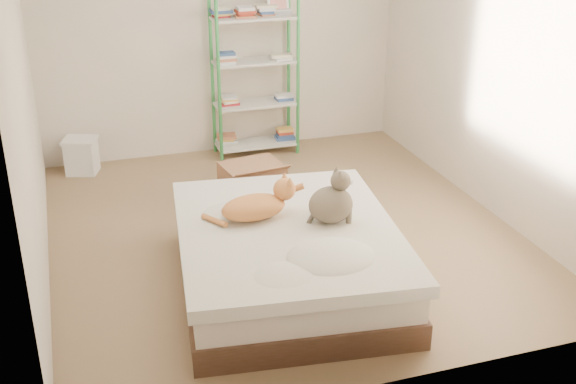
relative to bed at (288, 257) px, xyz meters
name	(u,v)px	position (x,y,z in m)	size (l,w,h in m)	color
room	(281,82)	(0.23, 0.87, 1.06)	(3.81, 4.21, 2.61)	#876A4C
bed	(288,257)	(0.00, 0.00, 0.00)	(1.76, 2.09, 0.49)	brown
orange_cat	(253,204)	(-0.19, 0.20, 0.36)	(0.57, 0.31, 0.23)	#E5914D
grey_cat	(331,197)	(0.32, -0.02, 0.44)	(0.29, 0.35, 0.39)	#7F6F54
shelf_unit	(255,72)	(0.53, 2.75, 0.64)	(0.88, 0.36, 1.74)	green
cardboard_box	(252,183)	(0.15, 1.52, -0.06)	(0.58, 0.57, 0.43)	#A47043
white_bin	(81,155)	(-1.30, 2.72, -0.06)	(0.39, 0.37, 0.37)	white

